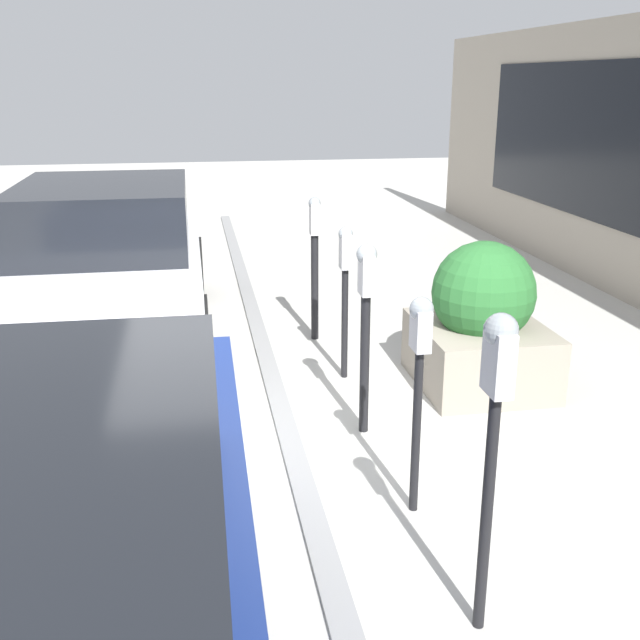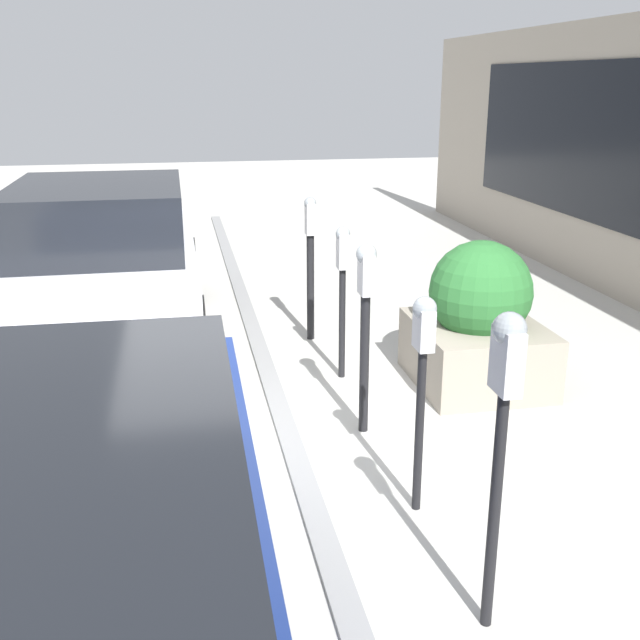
% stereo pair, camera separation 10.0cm
% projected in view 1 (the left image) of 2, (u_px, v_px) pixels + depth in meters
% --- Properties ---
extents(ground_plane, '(40.00, 40.00, 0.00)m').
position_uv_depth(ground_plane, '(299.00, 437.00, 5.64)').
color(ground_plane, beige).
extents(curb_strip, '(19.00, 0.16, 0.04)m').
position_uv_depth(curb_strip, '(289.00, 436.00, 5.62)').
color(curb_strip, gray).
rests_on(curb_strip, ground_plane).
extents(parking_meter_nearest, '(0.18, 0.15, 1.62)m').
position_uv_depth(parking_meter_nearest, '(495.00, 405.00, 3.33)').
color(parking_meter_nearest, black).
rests_on(parking_meter_nearest, ground_plane).
extents(parking_meter_second, '(0.17, 0.14, 1.39)m').
position_uv_depth(parking_meter_second, '(420.00, 358.00, 4.39)').
color(parking_meter_second, black).
rests_on(parking_meter_second, ground_plane).
extents(parking_meter_middle, '(0.18, 0.15, 1.46)m').
position_uv_depth(parking_meter_middle, '(366.00, 307.00, 5.44)').
color(parking_meter_middle, black).
rests_on(parking_meter_middle, ground_plane).
extents(parking_meter_fourth, '(0.15, 0.12, 1.38)m').
position_uv_depth(parking_meter_fourth, '(345.00, 275.00, 6.50)').
color(parking_meter_fourth, black).
rests_on(parking_meter_fourth, ground_plane).
extents(parking_meter_farthest, '(0.14, 0.12, 1.47)m').
position_uv_depth(parking_meter_farthest, '(315.00, 253.00, 7.51)').
color(parking_meter_farthest, black).
rests_on(parking_meter_farthest, ground_plane).
extents(planter_box, '(1.20, 1.06, 1.28)m').
position_uv_depth(planter_box, '(481.00, 324.00, 6.45)').
color(planter_box, gray).
rests_on(planter_box, ground_plane).
extents(parked_car_middle, '(4.22, 1.92, 1.60)m').
position_uv_depth(parked_car_middle, '(109.00, 257.00, 7.68)').
color(parked_car_middle, silver).
rests_on(parked_car_middle, ground_plane).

